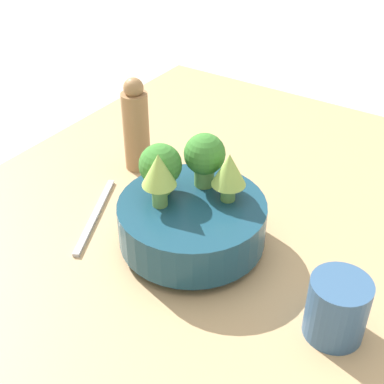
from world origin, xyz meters
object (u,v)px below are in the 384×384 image
object	(u,v)px
bowl	(192,222)
cup	(337,308)
pepper_mill	(136,127)
fork	(97,214)

from	to	relation	value
bowl	cup	world-z (taller)	cup
pepper_mill	fork	size ratio (longest dim) A/B	0.95
bowl	fork	distance (m)	0.17
cup	fork	world-z (taller)	cup
pepper_mill	fork	xyz separation A→B (m)	(0.15, 0.04, -0.08)
bowl	cup	xyz separation A→B (m)	(0.04, 0.23, -0.00)
cup	pepper_mill	distance (m)	0.47
pepper_mill	fork	world-z (taller)	pepper_mill
bowl	pepper_mill	bearing A→B (deg)	-122.77
bowl	fork	size ratio (longest dim) A/B	1.18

